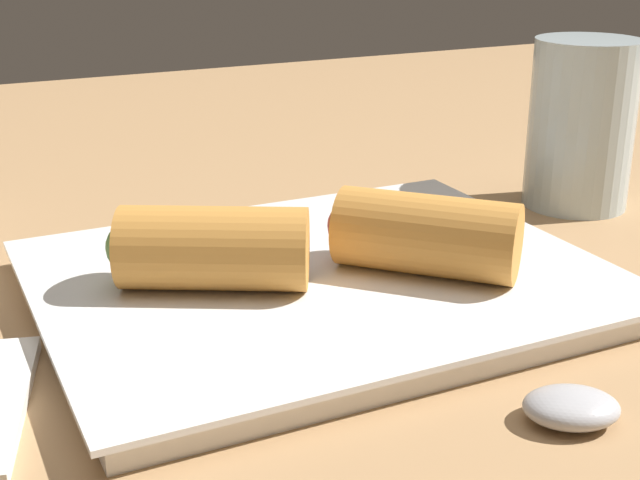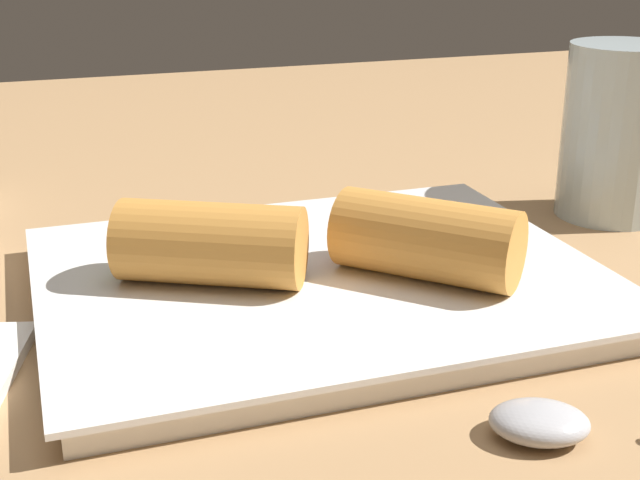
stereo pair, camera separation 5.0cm
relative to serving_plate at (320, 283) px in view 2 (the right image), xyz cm
name	(u,v)px [view 2 (the right image)]	position (x,y,z in cm)	size (l,w,h in cm)	color
table_surface	(288,324)	(-1.93, -0.56, -1.76)	(180.00, 140.00, 2.00)	#A87F54
serving_plate	(320,283)	(0.00, 0.00, 0.00)	(28.27, 22.66, 1.50)	white
roll_front_left	(202,243)	(-5.96, 0.41, 2.78)	(9.92, 7.83, 4.08)	#C68438
roll_front_right	(419,238)	(4.41, -2.31, 2.78)	(9.26, 9.32, 4.08)	#C68438
spoon	(570,425)	(4.66, -15.55, -0.15)	(14.49, 7.53, 1.32)	#B2B2B7
drinking_glass	(617,132)	(22.21, 6.42, 4.79)	(6.90, 6.90, 11.10)	silver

